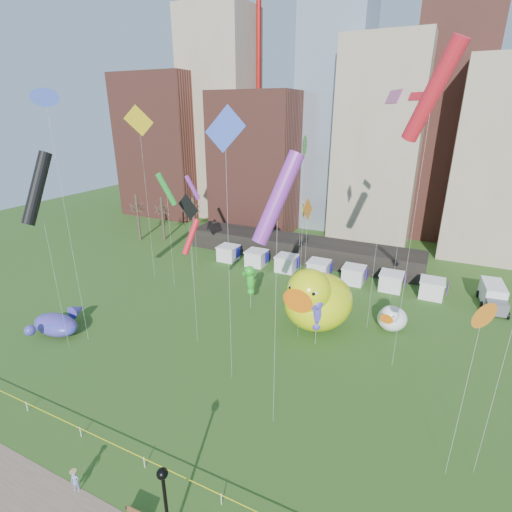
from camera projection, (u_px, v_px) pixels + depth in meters
The scene contains 30 objects.
ground at pixel (145, 467), 25.97m from camera, with size 160.00×160.00×0.00m, color #30581B.
skyline at pixel (374, 117), 68.87m from camera, with size 101.00×23.00×68.00m.
pavilion at pixel (300, 248), 62.39m from camera, with size 38.00×6.00×3.20m, color black.
vendor_tents at pixel (319, 269), 55.48m from camera, with size 33.24×2.80×2.40m.
bare_trees at pixel (164, 218), 70.96m from camera, with size 8.44×6.44×8.50m.
caution_tape at pixel (144, 460), 25.73m from camera, with size 50.00×0.06×0.90m.
big_duck at pixel (316, 299), 41.52m from camera, with size 8.28×10.40×7.65m.
small_duck at pixel (392, 318), 41.76m from camera, with size 3.68×4.49×3.25m.
seahorse_green at pixel (250, 278), 45.45m from camera, with size 1.60×1.80×5.55m.
seahorse_purple at pixel (317, 312), 38.29m from camera, with size 1.32×1.60×5.29m.
whale_inflatable at pixel (57, 323), 41.34m from camera, with size 5.67×7.26×2.49m.
lamppost at pixel (165, 499), 20.17m from camera, with size 0.60×0.60×5.73m.
box_truck at pixel (493, 295), 47.06m from camera, with size 3.00×6.54×2.70m.
woman at pixel (75, 481), 24.10m from camera, with size 0.58×0.38×1.58m, color white.
kite_0 at pixel (433, 92), 27.86m from camera, with size 4.23×3.35×27.46m.
kite_1 at pixel (394, 98), 34.28m from camera, with size 2.00×3.76×24.30m.
kite_2 at pixel (188, 208), 51.57m from camera, with size 3.56×0.59×12.25m.
kite_3 at pixel (166, 190), 48.02m from camera, with size 1.83×2.56×15.47m.
kite_4 at pixel (139, 123), 48.16m from camera, with size 1.84×3.32×23.27m.
kite_5 at pixel (225, 134), 27.33m from camera, with size 3.30×0.12×22.99m.
kite_6 at pixel (308, 211), 40.02m from camera, with size 0.17×2.61×14.27m.
kite_7 at pixel (278, 199), 23.67m from camera, with size 3.00×3.19×20.38m.
kite_8 at pixel (191, 237), 36.17m from camera, with size 1.49×2.02×13.15m.
kite_10 at pixel (37, 188), 33.51m from camera, with size 1.55×3.82×19.37m.
kite_11 at pixel (304, 146), 43.28m from camera, with size 0.64×2.20×19.97m.
kite_12 at pixel (303, 216), 36.23m from camera, with size 0.37×1.50×14.69m.
kite_13 at pixel (45, 100), 32.12m from camera, with size 1.01×1.32×24.34m.
kite_14 at pixel (483, 316), 21.34m from camera, with size 1.05×1.31×12.71m.
kite_15 at pixel (192, 188), 55.34m from camera, with size 1.85×2.07×14.00m.
kite_16 at pixel (418, 100), 36.34m from camera, with size 2.00×2.09×24.22m.
Camera 1 is at (15.13, -14.04, 22.57)m, focal length 27.00 mm.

